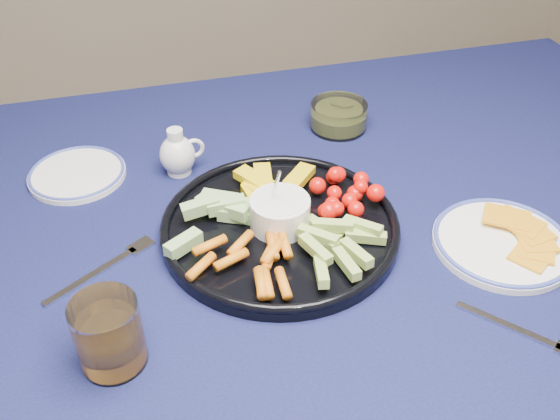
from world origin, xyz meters
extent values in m
cylinder|color=#532C1B|center=(0.72, 0.42, 0.35)|extent=(0.07, 0.07, 0.70)
cube|color=#532C1B|center=(0.00, 0.00, 0.72)|extent=(1.60, 1.00, 0.04)
cube|color=#0D1337|center=(0.00, 0.00, 0.74)|extent=(1.66, 1.06, 0.01)
cube|color=#0D1337|center=(0.00, 0.53, 0.60)|extent=(1.66, 0.01, 0.30)
cylinder|color=black|center=(-0.04, -0.03, 0.75)|extent=(0.38, 0.38, 0.02)
torus|color=black|center=(-0.04, -0.03, 0.77)|extent=(0.38, 0.38, 0.01)
cylinder|color=white|center=(-0.04, -0.03, 0.79)|extent=(0.09, 0.09, 0.05)
cylinder|color=white|center=(-0.04, -0.03, 0.81)|extent=(0.08, 0.08, 0.01)
cylinder|color=white|center=(-0.17, 0.18, 0.75)|extent=(0.04, 0.04, 0.01)
ellipsoid|color=white|center=(-0.17, 0.18, 0.78)|extent=(0.06, 0.06, 0.07)
cylinder|color=white|center=(-0.17, 0.18, 0.82)|extent=(0.03, 0.03, 0.03)
torus|color=white|center=(-0.14, 0.18, 0.79)|extent=(0.04, 0.01, 0.04)
torus|color=#3B48A7|center=(-0.17, 0.18, 0.81)|extent=(0.03, 0.03, 0.00)
cylinder|color=silver|center=(0.16, 0.26, 0.77)|extent=(0.11, 0.11, 0.05)
cylinder|color=#5C621C|center=(0.16, 0.26, 0.76)|extent=(0.09, 0.09, 0.03)
cylinder|color=white|center=(0.28, -0.15, 0.75)|extent=(0.21, 0.21, 0.01)
torus|color=#3B48A7|center=(0.28, -0.15, 0.76)|extent=(0.21, 0.21, 0.01)
cylinder|color=silver|center=(-0.31, -0.22, 0.80)|extent=(0.08, 0.08, 0.10)
cylinder|color=orange|center=(-0.31, -0.22, 0.77)|extent=(0.07, 0.07, 0.05)
cube|color=silver|center=(-0.34, -0.05, 0.75)|extent=(0.14, 0.09, 0.00)
cube|color=silver|center=(-0.26, -0.01, 0.75)|extent=(0.05, 0.04, 0.00)
cube|color=silver|center=(0.21, -0.30, 0.75)|extent=(0.10, 0.12, 0.00)
cylinder|color=white|center=(-0.35, 0.22, 0.75)|extent=(0.17, 0.17, 0.01)
torus|color=#3B48A7|center=(-0.35, 0.22, 0.76)|extent=(0.17, 0.17, 0.01)
camera|label=1|loc=(-0.24, -0.76, 1.40)|focal=40.00mm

